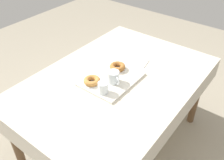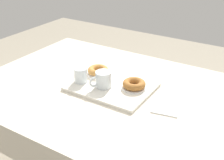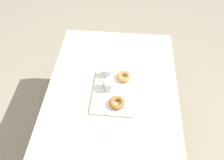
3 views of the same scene
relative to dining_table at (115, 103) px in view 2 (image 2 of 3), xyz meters
name	(u,v)px [view 2 (image 2 of 3)]	position (x,y,z in m)	size (l,w,h in m)	color
dining_table	(115,103)	(0.00, 0.00, 0.00)	(1.54, 1.06, 0.73)	beige
serving_tray	(112,87)	(0.03, -0.02, 0.08)	(0.43, 0.33, 0.02)	silver
tea_mug_left	(103,80)	(0.06, 0.02, 0.13)	(0.09, 0.12, 0.09)	white
water_glass_near	(81,76)	(0.20, 0.04, 0.13)	(0.07, 0.07, 0.08)	white
donut_plate_left	(134,88)	(-0.09, -0.05, 0.10)	(0.13, 0.13, 0.01)	white
sugar_donut_left	(134,84)	(-0.09, -0.05, 0.12)	(0.12, 0.12, 0.04)	#A3662D
donut_plate_right	(98,74)	(0.17, -0.09, 0.10)	(0.13, 0.13, 0.01)	white
sugar_donut_right	(98,70)	(0.17, -0.09, 0.12)	(0.12, 0.12, 0.04)	#BC7F3D
paper_napkin	(166,109)	(-0.30, 0.03, 0.08)	(0.13, 0.11, 0.01)	white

